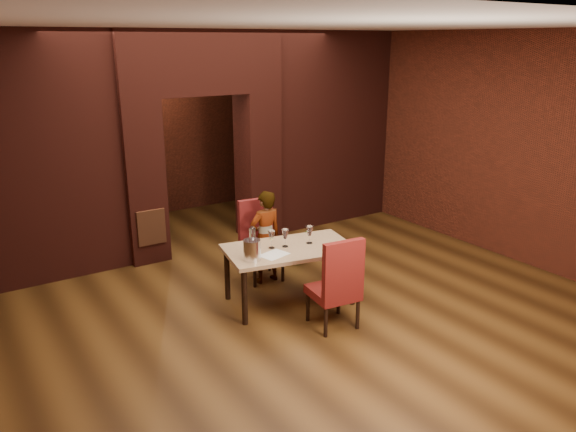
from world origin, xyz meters
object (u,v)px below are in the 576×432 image
Objects in this scene: chair_near at (333,281)px; wine_bucket at (252,250)px; chair_far at (262,241)px; person_seated at (265,237)px; dining_table at (289,275)px; water_bottle at (252,239)px; potted_plant at (295,248)px; wine_glass_b at (285,238)px; wine_glass_c at (309,235)px; wine_glass_a at (272,239)px.

chair_near reaches higher than wine_bucket.
person_seated is at bearing -85.08° from chair_far.
wine_bucket is at bearing -157.52° from dining_table.
person_seated is at bearing 48.13° from water_bottle.
person_seated reaches higher than potted_plant.
wine_bucket is at bearing -139.80° from potted_plant.
wine_glass_b is 1.00× the size of wine_glass_c.
person_seated is (0.08, 0.68, 0.26)m from dining_table.
wine_glass_a and wine_glass_c have the same top height.
wine_glass_b is at bearing -129.16° from potted_plant.
wine_glass_a is 0.43m from wine_bucket.
water_bottle reaches higher than wine_glass_a.
wine_glass_b is at bearing 168.05° from wine_glass_c.
chair_near is (0.00, -1.52, 0.00)m from chair_far.
chair_far is 0.13m from person_seated.
chair_far is 4.86× the size of wine_glass_a.
water_bottle is 1.63m from potted_plant.
potted_plant is at bearing 65.18° from wine_glass_c.
water_bottle is at bearing 178.99° from wine_glass_a.
wine_glass_a is 0.49× the size of potted_plant.
chair_near reaches higher than water_bottle.
wine_glass_a is at bearing -1.01° from water_bottle.
wine_bucket is at bearing -120.41° from chair_far.
chair_near is at bearing -82.21° from wine_glass_b.
wine_bucket is 1.83m from potted_plant.
water_bottle is (-0.42, 0.05, 0.05)m from wine_glass_b.
wine_glass_a is at bearing 163.89° from wine_glass_b.
wine_glass_a is 0.26m from water_bottle.
wine_glass_b is 0.42m from water_bottle.
chair_far is 0.86m from wine_glass_c.
wine_glass_a is 1.00× the size of wine_glass_c.
dining_table is 0.73m from person_seated.
wine_bucket is at bearing -37.53° from chair_near.
chair_far is 3.36× the size of water_bottle.
wine_bucket is at bearing -163.61° from wine_glass_b.
wine_glass_b is 0.31m from wine_glass_c.
chair_near is 4.88× the size of wine_glass_c.
water_bottle is (-0.52, -0.67, 0.33)m from chair_far.
dining_table is at bearing -89.93° from chair_far.
wine_glass_b is at bearing -92.56° from chair_far.
wine_glass_b is at bearing -6.96° from water_bottle.
wine_glass_c reaches higher than dining_table.
wine_bucket is (-0.85, -0.09, 0.01)m from wine_glass_c.
wine_glass_b reaches higher than potted_plant.
wine_glass_a is 0.91× the size of wine_bucket.
dining_table is 1.42× the size of chair_near.
wine_glass_b is (0.16, -0.05, -0.00)m from wine_glass_a.
water_bottle is at bearing 59.13° from wine_bucket.
chair_near is 4.46× the size of wine_bucket.
wine_glass_c is 0.49× the size of potted_plant.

